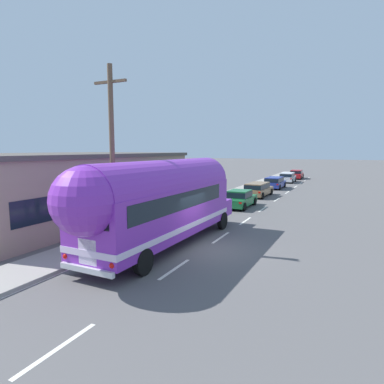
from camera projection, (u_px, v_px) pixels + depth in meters
The scene contains 11 objects.
ground_plane at pixel (204, 249), 15.40m from camera, with size 300.00×300.00×0.00m, color #565454.
lane_markings at pixel (236, 204), 27.98m from camera, with size 3.81×80.00×0.01m.
sidewalk_slab at pixel (198, 206), 26.41m from camera, with size 2.35×90.00×0.15m, color gray.
roadside_building at pixel (61, 184), 23.04m from camera, with size 10.87×17.77×4.34m.
utility_pole at pixel (112, 153), 15.60m from camera, with size 1.80×0.24×8.50m.
painted_bus at pixel (160, 200), 15.09m from camera, with size 2.78×12.48×4.12m.
car_lead at pixel (239, 198), 26.41m from camera, with size 1.91×4.38×1.37m.
car_second at pixel (258, 189), 32.35m from camera, with size 2.03×4.84×1.37m.
car_third at pixel (275, 182), 38.96m from camera, with size 1.97×4.38×1.37m.
car_fourth at pixel (288, 177), 46.31m from camera, with size 1.95×4.61×1.37m.
car_fifth at pixel (296, 174), 52.19m from camera, with size 1.99×4.87×1.37m.
Camera 1 is at (5.90, -13.72, 4.61)m, focal length 30.87 mm.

